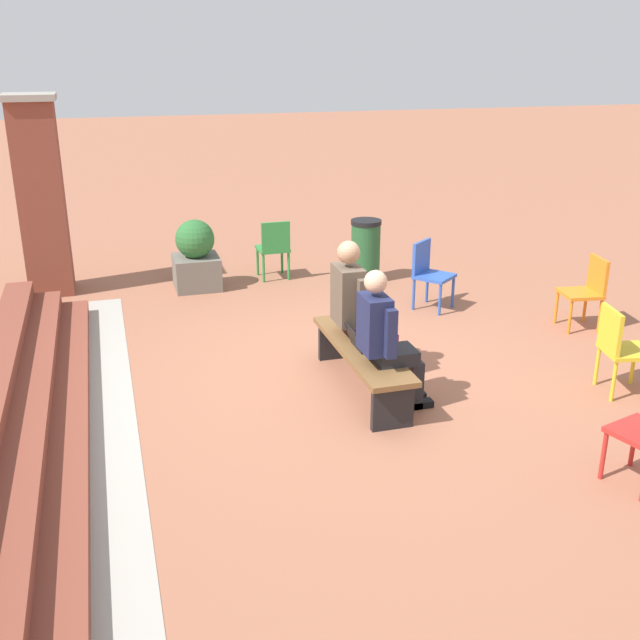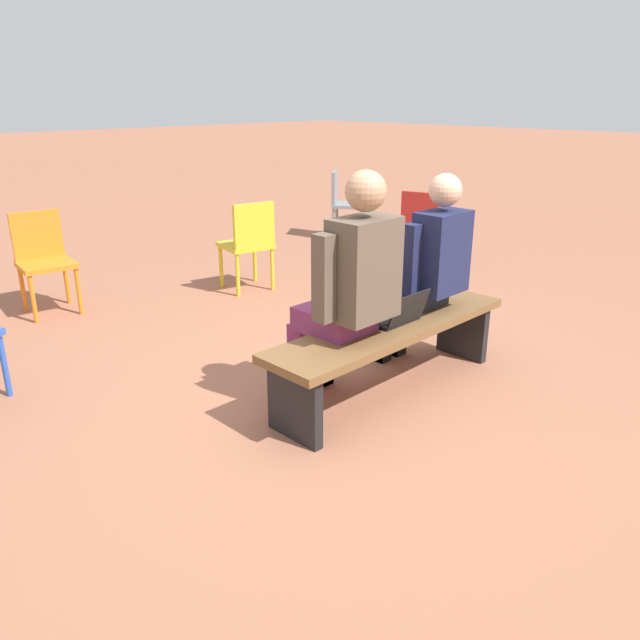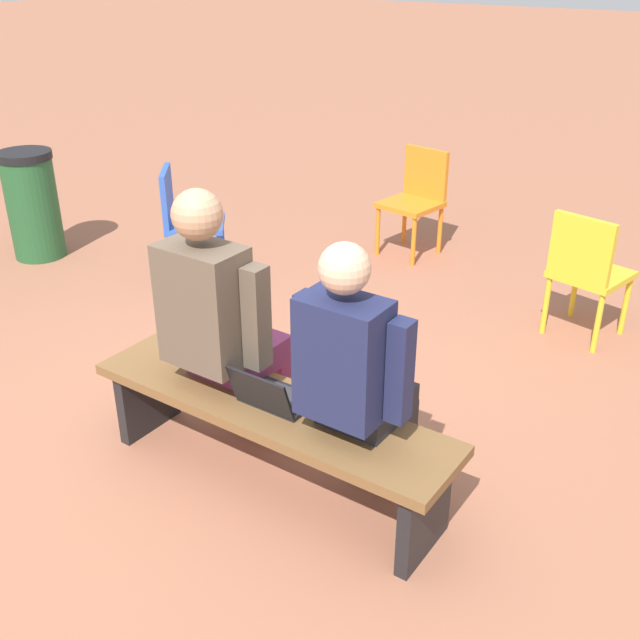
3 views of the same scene
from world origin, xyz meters
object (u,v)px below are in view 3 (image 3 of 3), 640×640
laptop (272,396)px  plastic_chair_far_right (184,217)px  bench (269,420)px  plastic_chair_near_bench_right (586,269)px  person_student (356,374)px  person_adult (222,321)px  plastic_chair_mid_courtyard (417,195)px  litter_bin (33,205)px

laptop → plastic_chair_far_right: size_ratio=0.38×
bench → plastic_chair_near_bench_right: bearing=-107.7°
person_student → person_adult: (0.73, -0.00, 0.03)m
plastic_chair_mid_courtyard → person_student: bearing=113.3°
person_student → laptop: person_student is taller
plastic_chair_near_bench_right → plastic_chair_far_right: bearing=14.1°
person_adult → plastic_chair_mid_courtyard: bearing=-79.5°
bench → laptop: 0.15m
plastic_chair_far_right → plastic_chair_mid_courtyard: size_ratio=1.00×
person_adult → plastic_chair_near_bench_right: 2.46m
bench → plastic_chair_far_right: bearing=-38.0°
plastic_chair_far_right → litter_bin: bearing=15.6°
laptop → litter_bin: litter_bin is taller
person_adult → plastic_chair_far_right: (1.72, -1.52, -0.26)m
plastic_chair_mid_courtyard → person_adult: bearing=100.5°
person_student → plastic_chair_mid_courtyard: 3.24m
laptop → plastic_chair_near_bench_right: (-0.69, -2.29, -0.02)m
plastic_chair_far_right → bench: bearing=142.0°
litter_bin → bench: bearing=159.9°
laptop → plastic_chair_far_right: (2.06, -1.60, -0.02)m
bench → laptop: size_ratio=5.62×
person_student → plastic_chair_far_right: bearing=-31.9°
person_adult → plastic_chair_far_right: 2.31m
plastic_chair_near_bench_right → plastic_chair_far_right: size_ratio=1.00×
laptop → litter_bin: 3.59m
person_student → person_adult: bearing=-0.4°
person_adult → bench: bearing=167.4°
plastic_chair_near_bench_right → litter_bin: litter_bin is taller
plastic_chair_near_bench_right → plastic_chair_far_right: (2.76, 0.69, 0.00)m
bench → person_student: bearing=-171.1°
bench → plastic_chair_mid_courtyard: size_ratio=2.14×
laptop → bench: bearing=-20.2°
person_adult → plastic_chair_mid_courtyard: size_ratio=1.66×
person_student → plastic_chair_far_right: 2.89m
person_student → plastic_chair_near_bench_right: (-0.31, -2.22, -0.22)m
plastic_chair_near_bench_right → litter_bin: size_ratio=0.98×
person_student → plastic_chair_far_right: size_ratio=1.56×
plastic_chair_near_bench_right → plastic_chair_mid_courtyard: 1.76m
bench → plastic_chair_far_right: (2.03, -1.59, 0.13)m
plastic_chair_near_bench_right → plastic_chair_mid_courtyard: (1.59, -0.76, 0.00)m
plastic_chair_far_right → plastic_chair_mid_courtyard: bearing=-128.8°
laptop → plastic_chair_far_right: bearing=-37.8°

